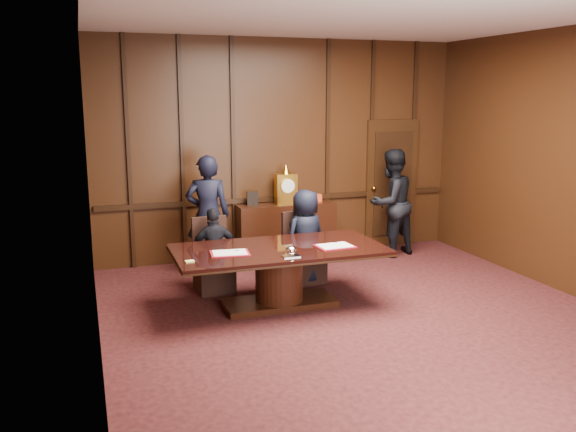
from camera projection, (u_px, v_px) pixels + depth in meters
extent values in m
plane|color=black|center=(377.00, 329.00, 6.94)|extent=(7.00, 7.00, 0.00)
plane|color=silver|center=(387.00, 8.00, 6.25)|extent=(7.00, 7.00, 0.00)
cube|color=black|center=(281.00, 149.00, 9.84)|extent=(6.00, 0.04, 3.50)
cube|color=black|center=(91.00, 191.00, 5.65)|extent=(0.04, 7.00, 3.50)
cube|color=black|center=(282.00, 198.00, 9.97)|extent=(5.90, 0.05, 0.08)
cube|color=black|center=(391.00, 184.00, 10.57)|extent=(0.95, 0.06, 2.20)
sphere|color=gold|center=(374.00, 188.00, 10.39)|extent=(0.08, 0.08, 0.08)
cube|color=black|center=(286.00, 231.00, 9.88)|extent=(1.60, 0.45, 0.90)
cube|color=black|center=(244.00, 259.00, 9.74)|extent=(0.12, 0.40, 0.06)
cube|color=black|center=(326.00, 252.00, 10.18)|extent=(0.12, 0.40, 0.06)
cube|color=gold|center=(286.00, 189.00, 9.74)|extent=(0.34, 0.18, 0.48)
cylinder|color=white|center=(288.00, 186.00, 9.64)|extent=(0.22, 0.03, 0.22)
cone|color=gold|center=(286.00, 169.00, 9.68)|extent=(0.14, 0.14, 0.16)
cube|color=black|center=(252.00, 198.00, 9.61)|extent=(0.18, 0.04, 0.22)
cube|color=red|center=(314.00, 198.00, 9.95)|extent=(0.22, 0.12, 0.12)
cube|color=black|center=(279.00, 303.00, 7.70)|extent=(1.40, 0.60, 0.08)
cylinder|color=black|center=(279.00, 276.00, 7.63)|extent=(0.60, 0.60, 0.62)
cube|color=black|center=(279.00, 251.00, 7.57)|extent=(2.62, 1.32, 0.02)
cube|color=black|center=(279.00, 250.00, 7.56)|extent=(2.60, 1.30, 0.06)
cube|color=maroon|center=(230.00, 253.00, 7.27)|extent=(0.50, 0.38, 0.01)
cube|color=white|center=(230.00, 253.00, 7.26)|extent=(0.43, 0.33, 0.01)
cube|color=maroon|center=(335.00, 246.00, 7.60)|extent=(0.48, 0.36, 0.01)
cube|color=white|center=(335.00, 246.00, 7.60)|extent=(0.42, 0.31, 0.01)
cube|color=white|center=(291.00, 256.00, 7.14)|extent=(0.20, 0.14, 0.01)
ellipsoid|color=white|center=(291.00, 251.00, 7.13)|extent=(0.13, 0.13, 0.10)
cube|color=#F8F079|center=(190.00, 261.00, 6.91)|extent=(0.11, 0.08, 0.01)
cube|color=black|center=(214.00, 275.00, 8.25)|extent=(0.51, 0.51, 0.46)
cube|color=black|center=(209.00, 236.00, 8.34)|extent=(0.48, 0.09, 0.55)
cylinder|color=black|center=(203.00, 289.00, 8.02)|extent=(0.04, 0.04, 0.23)
cylinder|color=black|center=(226.00, 277.00, 8.52)|extent=(0.04, 0.04, 0.23)
cube|color=black|center=(304.00, 266.00, 8.65)|extent=(0.57, 0.57, 0.46)
cube|color=black|center=(297.00, 230.00, 8.74)|extent=(0.48, 0.15, 0.55)
cylinder|color=black|center=(296.00, 279.00, 8.43)|extent=(0.04, 0.04, 0.23)
cylinder|color=black|center=(312.00, 269.00, 8.93)|extent=(0.04, 0.04, 0.23)
imported|color=black|center=(214.00, 251.00, 8.13)|extent=(0.68, 0.30, 1.16)
imported|color=black|center=(306.00, 237.00, 8.52)|extent=(0.76, 0.61, 1.34)
imported|color=black|center=(208.00, 215.00, 8.94)|extent=(0.73, 0.57, 1.77)
imported|color=black|center=(391.00, 203.00, 9.96)|extent=(1.02, 0.89, 1.76)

